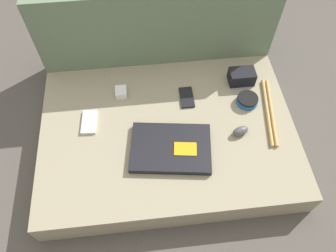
% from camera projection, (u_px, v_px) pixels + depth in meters
% --- Properties ---
extents(ground_plane, '(8.00, 8.00, 0.00)m').
position_uv_depth(ground_plane, '(168.00, 144.00, 1.50)').
color(ground_plane, '#4C4742').
extents(couch_seat, '(1.08, 0.76, 0.13)m').
position_uv_depth(couch_seat, '(168.00, 137.00, 1.44)').
color(couch_seat, gray).
rests_on(couch_seat, ground_plane).
extents(couch_backrest, '(1.08, 0.20, 0.51)m').
position_uv_depth(couch_backrest, '(157.00, 30.00, 1.54)').
color(couch_backrest, '#60755B').
rests_on(couch_backrest, ground_plane).
extents(laptop, '(0.35, 0.27, 0.03)m').
position_uv_depth(laptop, '(171.00, 148.00, 1.32)').
color(laptop, black).
rests_on(laptop, couch_seat).
extents(computer_mouse, '(0.08, 0.06, 0.04)m').
position_uv_depth(computer_mouse, '(241.00, 131.00, 1.36)').
color(computer_mouse, '#4C4C51').
rests_on(computer_mouse, couch_seat).
extents(speaker_puck, '(0.09, 0.09, 0.03)m').
position_uv_depth(speaker_puck, '(247.00, 100.00, 1.45)').
color(speaker_puck, '#1E569E').
rests_on(speaker_puck, couch_seat).
extents(phone_silver, '(0.07, 0.12, 0.01)m').
position_uv_depth(phone_silver, '(89.00, 122.00, 1.40)').
color(phone_silver, silver).
rests_on(phone_silver, couch_seat).
extents(phone_black, '(0.06, 0.11, 0.01)m').
position_uv_depth(phone_black, '(187.00, 97.00, 1.48)').
color(phone_black, black).
rests_on(phone_black, couch_seat).
extents(camera_pouch, '(0.12, 0.08, 0.07)m').
position_uv_depth(camera_pouch, '(242.00, 77.00, 1.51)').
color(camera_pouch, black).
rests_on(camera_pouch, couch_seat).
extents(charger_brick, '(0.05, 0.06, 0.03)m').
position_uv_depth(charger_brick, '(121.00, 92.00, 1.48)').
color(charger_brick, silver).
rests_on(charger_brick, couch_seat).
extents(drumstick_pair, '(0.09, 0.35, 0.02)m').
position_uv_depth(drumstick_pair, '(269.00, 111.00, 1.43)').
color(drumstick_pair, tan).
rests_on(drumstick_pair, couch_seat).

